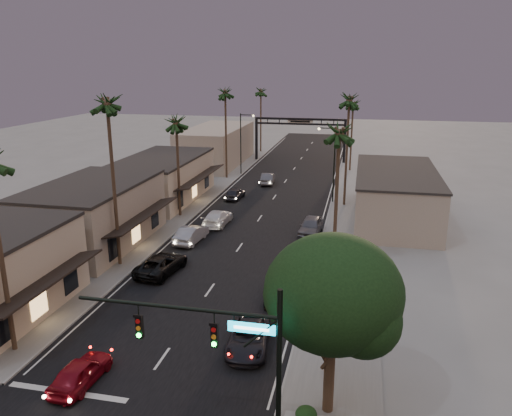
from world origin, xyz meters
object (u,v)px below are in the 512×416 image
at_px(curbside_black, 281,290).
at_px(palm_lb, 107,99).
at_px(palm_lc, 176,119).
at_px(oncoming_silver, 191,234).
at_px(corner_tree, 334,298).
at_px(palm_ld, 225,90).
at_px(oncoming_pickup, 161,264).
at_px(palm_rc, 353,102).
at_px(palm_ra, 340,128).
at_px(arch, 300,129).
at_px(traffic_signal, 232,348).
at_px(palm_rb, 350,97).
at_px(oncoming_red, 81,372).
at_px(streetlight_left, 243,139).
at_px(palm_far, 261,89).
at_px(curbside_near, 249,337).
at_px(streetlight_right, 332,158).

bearing_deg(curbside_black, palm_lb, 164.43).
bearing_deg(palm_lc, oncoming_silver, -62.64).
bearing_deg(corner_tree, palm_ld, 110.81).
bearing_deg(curbside_black, oncoming_pickup, 163.41).
relative_size(palm_lc, palm_rc, 1.00).
xyz_separation_m(corner_tree, curbside_black, (-4.17, 11.28, -5.29)).
bearing_deg(palm_rc, curbside_black, -94.16).
height_order(palm_ld, palm_ra, palm_ld).
bearing_deg(arch, oncoming_silver, -96.45).
bearing_deg(traffic_signal, palm_rb, 85.84).
height_order(palm_ld, palm_rc, palm_ld).
height_order(oncoming_red, oncoming_silver, oncoming_silver).
bearing_deg(palm_lb, streetlight_left, 87.33).
distance_m(palm_ld, palm_ra, 35.47).
bearing_deg(traffic_signal, palm_ld, 105.65).
distance_m(corner_tree, palm_rc, 56.74).
distance_m(oncoming_red, oncoming_silver, 21.51).
xyz_separation_m(palm_lc, palm_far, (0.30, 42.00, 0.97)).
bearing_deg(traffic_signal, corner_tree, 42.31).
distance_m(arch, curbside_black, 51.77).
bearing_deg(curbside_near, corner_tree, -48.38).
bearing_deg(palm_rb, palm_ra, -90.00).
xyz_separation_m(palm_rb, curbside_near, (-4.10, -31.89, -11.72)).
relative_size(palm_ld, oncoming_silver, 3.00).
relative_size(streetlight_right, palm_lb, 0.59).
bearing_deg(palm_rb, palm_ld, 147.40).
distance_m(palm_lc, palm_ld, 19.10).
xyz_separation_m(streetlight_left, oncoming_red, (3.74, -51.00, -4.63)).
bearing_deg(palm_lb, curbside_near, -37.04).
bearing_deg(palm_rc, traffic_signal, -92.78).
distance_m(corner_tree, oncoming_silver, 25.86).
height_order(corner_tree, oncoming_pickup, corner_tree).
bearing_deg(palm_rb, streetlight_left, 137.95).
bearing_deg(oncoming_red, streetlight_left, -82.86).
height_order(streetlight_left, oncoming_red, streetlight_left).
bearing_deg(palm_far, oncoming_silver, -85.84).
bearing_deg(palm_lc, streetlight_left, 85.63).
bearing_deg(arch, palm_lb, -100.16).
bearing_deg(palm_ra, palm_rb, 90.00).
xyz_separation_m(palm_ld, palm_rc, (17.20, 9.00, -1.95)).
height_order(palm_lb, oncoming_silver, palm_lb).
height_order(traffic_signal, palm_ra, palm_ra).
bearing_deg(curbside_near, palm_lc, 113.50).
distance_m(streetlight_right, palm_ra, 21.94).
xyz_separation_m(streetlight_right, curbside_near, (-2.42, -32.89, -4.64)).
bearing_deg(arch, palm_rc, -34.89).
height_order(curbside_near, curbside_black, curbside_near).
bearing_deg(traffic_signal, palm_rc, 87.22).
xyz_separation_m(palm_rb, oncoming_silver, (-13.29, -15.55, -11.64)).
height_order(traffic_signal, palm_rc, palm_rc).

